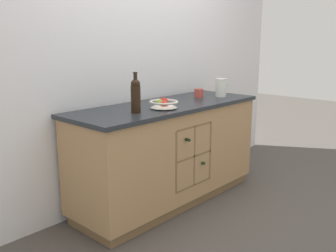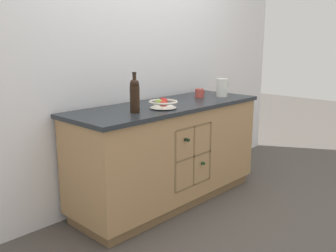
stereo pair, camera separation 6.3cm
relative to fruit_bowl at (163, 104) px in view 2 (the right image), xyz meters
name	(u,v)px [view 2 (the right image)]	position (x,y,z in m)	size (l,w,h in m)	color
ground_plane	(168,200)	(0.19, 0.13, -0.95)	(14.00, 14.00, 0.00)	#4C4742
back_wall	(139,60)	(0.19, 0.50, 0.33)	(4.40, 0.06, 2.55)	white
kitchen_island	(168,153)	(0.19, 0.13, -0.49)	(1.90, 0.68, 0.91)	brown
fruit_bowl	(163,104)	(0.00, 0.00, 0.00)	(0.24, 0.24, 0.08)	silver
white_pitcher	(222,87)	(0.88, 0.04, 0.05)	(0.17, 0.11, 0.18)	silver
ceramic_mug	(200,93)	(0.69, 0.17, 0.00)	(0.12, 0.09, 0.08)	#B7473D
standing_wine_bottle	(135,95)	(-0.27, 0.03, 0.10)	(0.08, 0.08, 0.31)	black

